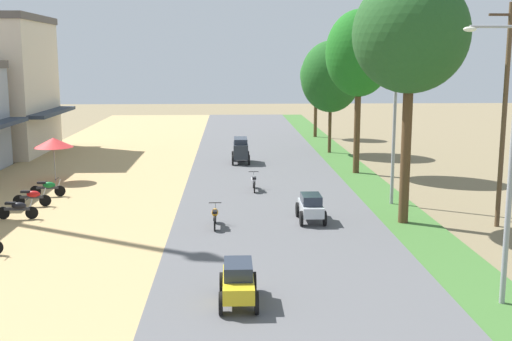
{
  "coord_description": "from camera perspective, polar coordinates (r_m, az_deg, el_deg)",
  "views": [
    {
      "loc": [
        -2.05,
        -9.01,
        7.06
      ],
      "look_at": [
        -0.81,
        20.46,
        1.82
      ],
      "focal_mm": 44.63,
      "sensor_mm": 36.0,
      "label": 1
    }
  ],
  "objects": [
    {
      "name": "motorbike_ahead_second",
      "position": [
        26.67,
        -3.7,
        -4.02
      ],
      "size": [
        0.54,
        1.8,
        0.94
      ],
      "color": "black",
      "rests_on": "road_strip"
    },
    {
      "name": "parked_motorbike_third",
      "position": [
        29.82,
        -20.57,
        -3.18
      ],
      "size": [
        1.8,
        0.54,
        0.94
      ],
      "color": "black",
      "rests_on": "dirt_shoulder"
    },
    {
      "name": "utility_pole_near",
      "position": [
        28.18,
        21.37,
        4.83
      ],
      "size": [
        1.8,
        0.2,
        9.26
      ],
      "color": "brown",
      "rests_on": "ground"
    },
    {
      "name": "median_tree_second",
      "position": [
        39.11,
        9.23,
        10.28
      ],
      "size": [
        4.04,
        4.04,
        9.86
      ],
      "color": "#4C351E",
      "rests_on": "median_strip"
    },
    {
      "name": "streetlamp_mid",
      "position": [
        30.98,
        12.35,
        5.53
      ],
      "size": [
        3.16,
        0.2,
        8.14
      ],
      "color": "gray",
      "rests_on": "median_strip"
    },
    {
      "name": "vendor_umbrella",
      "position": [
        37.95,
        -17.7,
        2.4
      ],
      "size": [
        2.2,
        2.2,
        2.52
      ],
      "color": "#99999E",
      "rests_on": "dirt_shoulder"
    },
    {
      "name": "car_sedan_yellow",
      "position": [
        18.54,
        -1.61,
        -9.85
      ],
      "size": [
        1.1,
        2.26,
        1.19
      ],
      "color": "gold",
      "rests_on": "road_strip"
    },
    {
      "name": "median_tree_fourth",
      "position": [
        56.97,
        5.41,
        8.48
      ],
      "size": [
        2.84,
        2.84,
        7.21
      ],
      "color": "#4C351E",
      "rests_on": "median_strip"
    },
    {
      "name": "motorbike_ahead_third",
      "position": [
        33.89,
        -0.19,
        -0.96
      ],
      "size": [
        0.54,
        1.8,
        0.94
      ],
      "color": "black",
      "rests_on": "road_strip"
    },
    {
      "name": "car_van_charcoal",
      "position": [
        42.67,
        -1.39,
        1.94
      ],
      "size": [
        1.19,
        2.41,
        1.67
      ],
      "color": "#282D33",
      "rests_on": "road_strip"
    },
    {
      "name": "parked_motorbike_fourth",
      "position": [
        32.12,
        -19.4,
        -2.19
      ],
      "size": [
        1.8,
        0.54,
        0.94
      ],
      "color": "black",
      "rests_on": "dirt_shoulder"
    },
    {
      "name": "median_tree_nearest",
      "position": [
        27.38,
        13.69,
        11.71
      ],
      "size": [
        4.79,
        4.79,
        10.39
      ],
      "color": "#4C351E",
      "rests_on": "median_strip"
    },
    {
      "name": "parked_motorbike_fifth",
      "position": [
        34.15,
        -18.14,
        -1.42
      ],
      "size": [
        1.8,
        0.54,
        0.94
      ],
      "color": "black",
      "rests_on": "dirt_shoulder"
    },
    {
      "name": "car_sedan_silver",
      "position": [
        27.58,
        4.93,
        -3.21
      ],
      "size": [
        1.1,
        2.26,
        1.19
      ],
      "color": "#B7BCC1",
      "rests_on": "road_strip"
    },
    {
      "name": "median_tree_third",
      "position": [
        47.47,
        6.72,
        8.35
      ],
      "size": [
        4.44,
        4.44,
        8.25
      ],
      "color": "#4C351E",
      "rests_on": "median_strip"
    }
  ]
}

